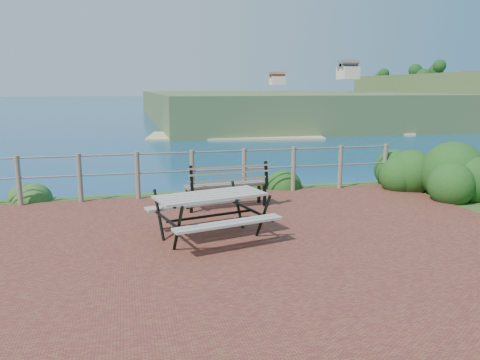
% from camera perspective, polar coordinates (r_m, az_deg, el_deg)
% --- Properties ---
extents(ground, '(10.00, 7.00, 0.12)m').
position_cam_1_polar(ground, '(7.02, -1.94, -8.17)').
color(ground, brown).
rests_on(ground, ground).
extents(ocean, '(1200.00, 1200.00, 0.00)m').
position_cam_1_polar(ocean, '(206.50, -13.52, 10.28)').
color(ocean, '#15517E').
rests_on(ocean, ground).
extents(safety_railing, '(9.40, 0.10, 1.00)m').
position_cam_1_polar(safety_railing, '(10.08, -5.85, 1.13)').
color(safety_railing, '#6B5B4C').
rests_on(safety_railing, ground).
extents(distant_bay, '(290.00, 232.36, 24.00)m').
position_cam_1_polar(distant_bay, '(272.30, 26.53, 9.26)').
color(distant_bay, '#445A2D').
rests_on(distant_bay, ground).
extents(picnic_table, '(1.77, 1.41, 0.70)m').
position_cam_1_polar(picnic_table, '(7.24, -3.61, -3.84)').
color(picnic_table, gray).
rests_on(picnic_table, ground).
extents(park_bench, '(1.64, 0.57, 0.91)m').
position_cam_1_polar(park_bench, '(9.05, -1.68, 0.20)').
color(park_bench, brown).
rests_on(park_bench, ground).
extents(shrub_right_front, '(1.42, 1.42, 2.01)m').
position_cam_1_polar(shrub_right_front, '(11.06, 24.51, -1.96)').
color(shrub_right_front, '#163F13').
rests_on(shrub_right_front, ground).
extents(shrub_right_edge, '(1.08, 1.08, 1.54)m').
position_cam_1_polar(shrub_right_edge, '(11.70, 18.17, -0.83)').
color(shrub_right_edge, '#163F13').
rests_on(shrub_right_edge, ground).
extents(shrub_lip_west, '(0.77, 0.77, 0.51)m').
position_cam_1_polar(shrub_lip_west, '(10.78, -23.71, -2.22)').
color(shrub_lip_west, '#21471A').
rests_on(shrub_lip_west, ground).
extents(shrub_lip_east, '(0.83, 0.83, 0.60)m').
position_cam_1_polar(shrub_lip_east, '(11.06, 4.35, -0.96)').
color(shrub_lip_east, '#163F13').
rests_on(shrub_lip_east, ground).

